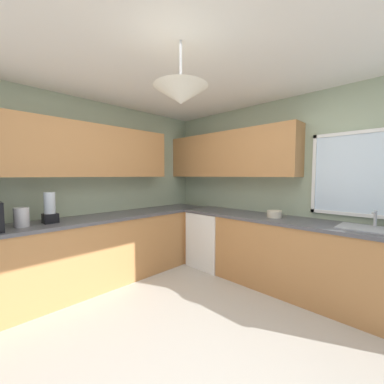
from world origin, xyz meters
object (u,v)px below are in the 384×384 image
(kettle, at_px, (22,217))
(sink_assembly, at_px, (373,229))
(blender_appliance, at_px, (50,209))
(bowl, at_px, (274,214))
(dishwasher, at_px, (212,239))

(kettle, bearing_deg, sink_assembly, 42.13)
(kettle, bearing_deg, blender_appliance, 94.12)
(kettle, relative_size, sink_assembly, 0.35)
(kettle, height_order, bowl, kettle)
(dishwasher, distance_m, kettle, 2.58)
(kettle, height_order, blender_appliance, blender_appliance)
(dishwasher, relative_size, sink_assembly, 1.45)
(dishwasher, relative_size, bowl, 4.69)
(bowl, bearing_deg, sink_assembly, 0.36)
(kettle, xyz_separation_m, sink_assembly, (2.72, 2.46, -0.09))
(dishwasher, height_order, bowl, bowl)
(kettle, bearing_deg, bowl, 55.61)
(dishwasher, xyz_separation_m, kettle, (-0.64, -2.43, 0.59))
(sink_assembly, relative_size, bowl, 3.23)
(dishwasher, bearing_deg, kettle, -104.77)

